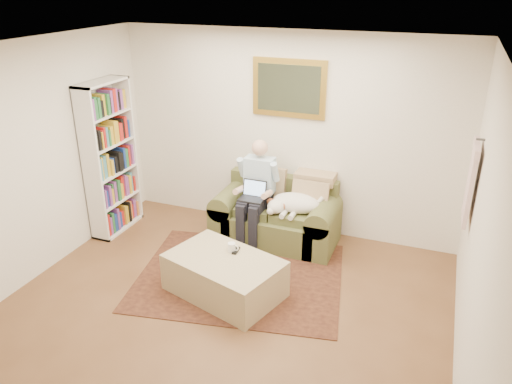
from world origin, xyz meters
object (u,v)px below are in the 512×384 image
Objects in this scene: seated_man at (255,194)px; ottoman at (224,276)px; bookshelf at (110,159)px; sofa at (276,220)px; coffee_mug at (232,247)px; laptop at (253,194)px; sleeping_dog at (296,203)px.

seated_man is 1.28m from ottoman.
sofa is at bearing 12.40° from bookshelf.
sofa is at bearing 84.86° from coffee_mug.
bookshelf is (-2.00, 0.87, 0.78)m from ottoman.
seated_man is 0.66× the size of bookshelf.
laptop is 1.24m from ottoman.
sofa reaches higher than coffee_mug.
bookshelf reaches higher than sofa.
sleeping_dog reaches higher than ottoman.
coffee_mug is 2.20m from bookshelf.
sofa is 0.79× the size of bookshelf.
sofa is at bearing 31.45° from seated_man.
coffee_mug is (0.13, -1.03, -0.18)m from seated_man.
sleeping_dog is 1.17m from coffee_mug.
seated_man is 0.53m from sleeping_dog.
laptop reaches higher than coffee_mug.
bookshelf reaches higher than ottoman.
seated_man is 1.11× the size of ottoman.
sleeping_dog is at bearing 9.15° from bookshelf.
sofa is 15.73× the size of coffee_mug.
laptop reaches higher than ottoman.
coffee_mug is at bearing 84.50° from ottoman.
seated_man reaches higher than coffee_mug.
sofa is 0.53m from laptop.
seated_man is 4.33× the size of laptop.
laptop is 0.26× the size of ottoman.
sleeping_dog is at bearing 13.64° from laptop.
laptop reaches higher than sofa.
bookshelf is (-2.12, -0.47, 0.73)m from sofa.
sleeping_dog is at bearing 7.13° from seated_man.
sleeping_dog is (0.28, -0.08, 0.33)m from sofa.
sleeping_dog is 0.55× the size of ottoman.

